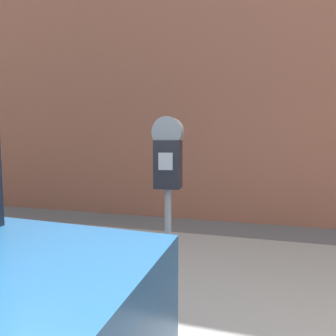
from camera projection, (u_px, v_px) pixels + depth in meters
The scene contains 3 objects.
sidewalk at pixel (153, 274), 3.07m from camera, with size 24.00×2.80×0.10m.
building_facade at pixel (193, 89), 5.53m from camera, with size 24.00×0.30×5.53m.
parking_meter at pixel (168, 171), 1.99m from camera, with size 0.23×0.15×1.66m.
Camera 1 is at (0.91, -0.62, 1.54)m, focal length 28.00 mm.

